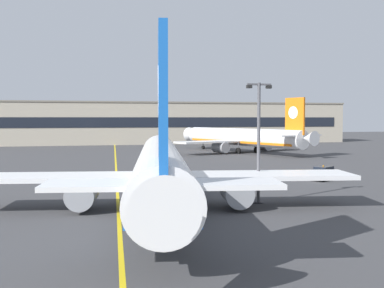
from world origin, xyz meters
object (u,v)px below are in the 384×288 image
object	(u,v)px
airliner_foreground	(160,168)
airliner_background	(242,138)
service_car_third	(323,174)
apron_lamp_post	(259,140)

from	to	relation	value
airliner_foreground	airliner_background	bearing A→B (deg)	64.39
airliner_background	service_car_third	bearing A→B (deg)	-97.34
airliner_foreground	service_car_third	bearing A→B (deg)	31.49
service_car_third	airliner_background	bearing A→B (deg)	82.66
airliner_background	apron_lamp_post	size ratio (longest dim) A/B	3.67
apron_lamp_post	service_car_third	xyz separation A→B (m)	(13.39, 12.68, -4.76)
apron_lamp_post	service_car_third	world-z (taller)	apron_lamp_post
airliner_background	apron_lamp_post	distance (m)	60.61
airliner_foreground	airliner_background	distance (m)	64.75
airliner_background	service_car_third	size ratio (longest dim) A/B	8.62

